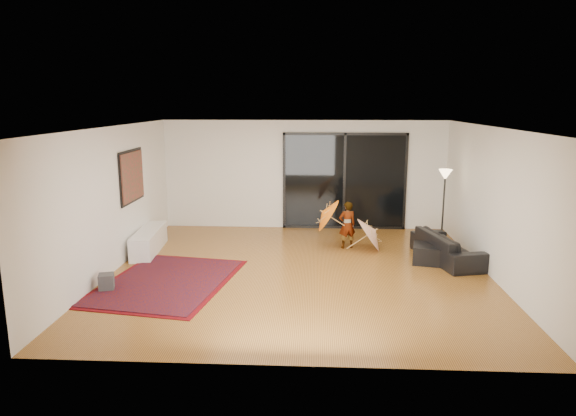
# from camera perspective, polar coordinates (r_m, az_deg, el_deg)

# --- Properties ---
(floor) EXTENTS (7.00, 7.00, 0.00)m
(floor) POSITION_cam_1_polar(r_m,az_deg,el_deg) (9.72, 1.29, -7.13)
(floor) COLOR #A16B2C
(floor) RESTS_ON ground
(ceiling) EXTENTS (7.00, 7.00, 0.00)m
(ceiling) POSITION_cam_1_polar(r_m,az_deg,el_deg) (9.21, 1.37, 8.97)
(ceiling) COLOR white
(ceiling) RESTS_ON wall_back
(wall_back) EXTENTS (7.00, 0.00, 7.00)m
(wall_back) POSITION_cam_1_polar(r_m,az_deg,el_deg) (12.83, 1.81, 3.70)
(wall_back) COLOR silver
(wall_back) RESTS_ON floor
(wall_front) EXTENTS (7.00, 0.00, 7.00)m
(wall_front) POSITION_cam_1_polar(r_m,az_deg,el_deg) (5.98, 0.28, -5.74)
(wall_front) COLOR silver
(wall_front) RESTS_ON floor
(wall_left) EXTENTS (0.00, 7.00, 7.00)m
(wall_left) POSITION_cam_1_polar(r_m,az_deg,el_deg) (10.10, -18.94, 0.87)
(wall_left) COLOR silver
(wall_left) RESTS_ON floor
(wall_right) EXTENTS (0.00, 7.00, 7.00)m
(wall_right) POSITION_cam_1_polar(r_m,az_deg,el_deg) (9.91, 22.00, 0.44)
(wall_right) COLOR silver
(wall_right) RESTS_ON floor
(sliding_door) EXTENTS (3.06, 0.07, 2.40)m
(sliding_door) POSITION_cam_1_polar(r_m,az_deg,el_deg) (12.83, 6.28, 2.96)
(sliding_door) COLOR black
(sliding_door) RESTS_ON wall_back
(painting) EXTENTS (0.04, 1.28, 1.08)m
(painting) POSITION_cam_1_polar(r_m,az_deg,el_deg) (10.96, -16.94, 3.40)
(painting) COLOR black
(painting) RESTS_ON wall_left
(media_console) EXTENTS (0.58, 1.75, 0.48)m
(media_console) POSITION_cam_1_polar(r_m,az_deg,el_deg) (11.34, -15.19, -3.52)
(media_console) COLOR white
(media_console) RESTS_ON floor
(speaker) EXTENTS (0.31, 0.31, 0.28)m
(speaker) POSITION_cam_1_polar(r_m,az_deg,el_deg) (9.32, -19.53, -7.76)
(speaker) COLOR #424244
(speaker) RESTS_ON floor
(persian_rug) EXTENTS (2.53, 3.22, 0.02)m
(persian_rug) POSITION_cam_1_polar(r_m,az_deg,el_deg) (9.44, -13.30, -7.98)
(persian_rug) COLOR #57070C
(persian_rug) RESTS_ON floor
(sofa) EXTENTS (1.20, 2.05, 0.56)m
(sofa) POSITION_cam_1_polar(r_m,az_deg,el_deg) (10.82, 17.30, -4.15)
(sofa) COLOR black
(sofa) RESTS_ON floor
(ottoman) EXTENTS (0.74, 0.74, 0.36)m
(ottoman) POSITION_cam_1_polar(r_m,az_deg,el_deg) (10.61, 15.43, -4.93)
(ottoman) COLOR black
(ottoman) RESTS_ON floor
(floor_lamp) EXTENTS (0.29, 0.29, 1.70)m
(floor_lamp) POSITION_cam_1_polar(r_m,az_deg,el_deg) (11.70, 17.01, 2.38)
(floor_lamp) COLOR black
(floor_lamp) RESTS_ON floor
(child) EXTENTS (0.43, 0.34, 1.03)m
(child) POSITION_cam_1_polar(r_m,az_deg,el_deg) (11.22, 6.59, -1.88)
(child) COLOR #999999
(child) RESTS_ON floor
(parasol_orange) EXTENTS (0.56, 0.79, 0.86)m
(parasol_orange) POSITION_cam_1_polar(r_m,az_deg,el_deg) (11.10, 3.79, -0.82)
(parasol_orange) COLOR orange
(parasol_orange) RESTS_ON child
(parasol_white) EXTENTS (0.63, 0.83, 0.93)m
(parasol_white) POSITION_cam_1_polar(r_m,az_deg,el_deg) (11.13, 9.72, -2.15)
(parasol_white) COLOR white
(parasol_white) RESTS_ON floor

